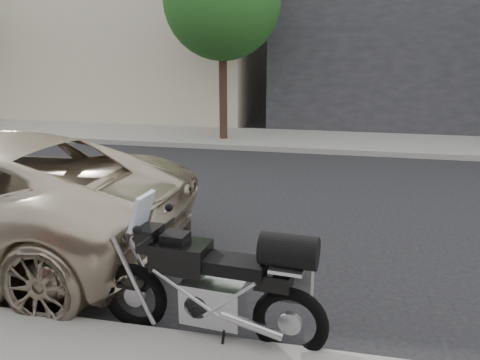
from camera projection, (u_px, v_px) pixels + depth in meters
The scene contains 5 objects.
ground at pixel (250, 211), 8.41m from camera, with size 120.00×120.00×0.00m, color black.
far_sidewalk at pixel (290, 140), 14.51m from camera, with size 44.00×3.00×0.15m, color gray.
far_building_cream at pixel (117, 22), 21.85m from camera, with size 14.00×11.00×8.00m.
street_tree_mid at pixel (222, 0), 13.34m from camera, with size 3.40×3.40×5.70m.
motorcycle at pixel (224, 284), 4.48m from camera, with size 2.35×0.76×1.49m.
Camera 1 is at (-1.50, 7.80, 2.82)m, focal length 35.00 mm.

